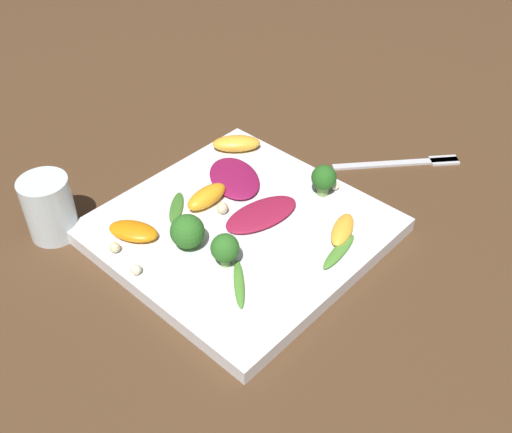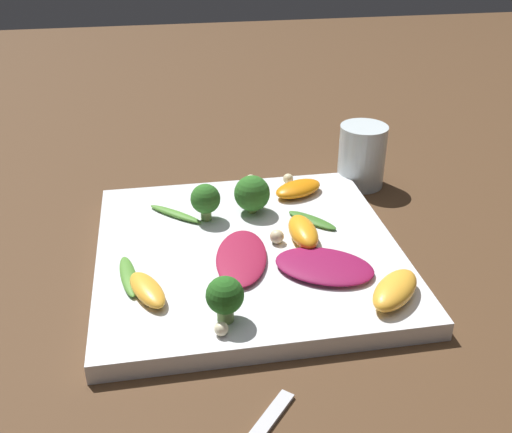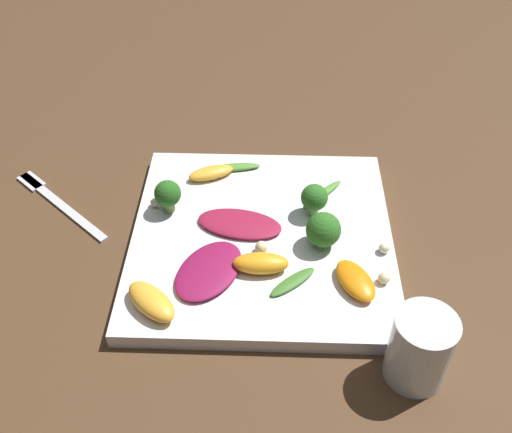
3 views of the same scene
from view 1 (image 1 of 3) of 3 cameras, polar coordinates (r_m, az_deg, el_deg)
name	(u,v)px [view 1 (image 1 of 3)]	position (r m, az deg, el deg)	size (l,w,h in m)	color
ground_plane	(240,235)	(0.75, -1.51, -1.76)	(2.40, 2.40, 0.00)	#4C331E
plate	(240,229)	(0.74, -1.52, -1.22)	(0.31, 0.31, 0.02)	white
drinking_glass	(49,208)	(0.77, -19.10, 0.80)	(0.06, 0.06, 0.08)	silver
fork	(410,162)	(0.89, 14.47, 5.09)	(0.15, 0.13, 0.01)	silver
radicchio_leaf_0	(234,178)	(0.80, -2.07, 3.69)	(0.10, 0.11, 0.01)	maroon
radicchio_leaf_1	(262,214)	(0.74, 0.53, 0.23)	(0.11, 0.07, 0.01)	maroon
orange_segment_0	(208,196)	(0.76, -4.62, 1.96)	(0.06, 0.03, 0.02)	orange
orange_segment_1	(236,143)	(0.86, -1.89, 6.97)	(0.07, 0.07, 0.02)	#FCAD33
orange_segment_2	(342,230)	(0.72, 8.24, -1.24)	(0.06, 0.04, 0.01)	#FCAD33
orange_segment_3	(133,231)	(0.73, -11.61, -1.37)	(0.06, 0.07, 0.02)	orange
broccoli_floret_0	(225,249)	(0.67, -2.97, -3.07)	(0.03, 0.03, 0.04)	#84AD5B
broccoli_floret_1	(324,179)	(0.77, 6.48, 3.61)	(0.03, 0.03, 0.04)	#7A9E51
broccoli_floret_2	(187,232)	(0.69, -6.55, -1.43)	(0.04, 0.04, 0.04)	#7A9E51
arugula_sprig_0	(176,208)	(0.76, -7.59, 0.82)	(0.06, 0.05, 0.01)	#3D7528
arugula_sprig_1	(339,251)	(0.70, 7.91, -3.31)	(0.07, 0.02, 0.01)	#518E33
arugula_sprig_2	(239,283)	(0.66, -1.63, -6.38)	(0.06, 0.06, 0.01)	#518E33
macadamia_nut_0	(136,270)	(0.68, -11.38, -4.99)	(0.01, 0.01, 0.01)	beige
macadamia_nut_1	(115,247)	(0.71, -13.31, -2.89)	(0.01, 0.01, 0.01)	beige
macadamia_nut_2	(335,186)	(0.79, 7.52, 2.94)	(0.01, 0.01, 0.01)	beige
macadamia_nut_3	(222,208)	(0.75, -3.25, 0.79)	(0.01, 0.01, 0.01)	beige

